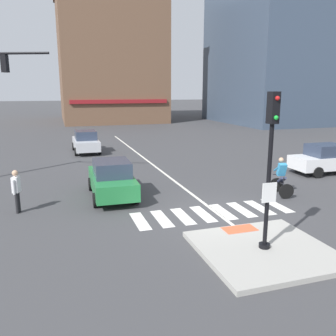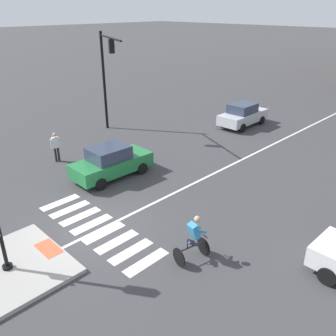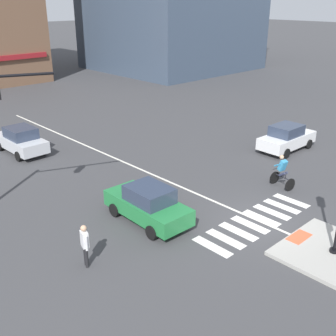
{
  "view_description": "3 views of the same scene",
  "coord_description": "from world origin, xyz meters",
  "px_view_note": "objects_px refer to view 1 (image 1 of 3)",
  "views": [
    {
      "loc": [
        -5.5,
        -11.31,
        4.6
      ],
      "look_at": [
        -0.68,
        3.79,
        1.06
      ],
      "focal_mm": 37.52,
      "sensor_mm": 36.0,
      "label": 1
    },
    {
      "loc": [
        10.15,
        -6.02,
        7.93
      ],
      "look_at": [
        -0.77,
        4.98,
        0.83
      ],
      "focal_mm": 37.85,
      "sensor_mm": 36.0,
      "label": 2
    },
    {
      "loc": [
        -13.52,
        -8.51,
        8.96
      ],
      "look_at": [
        -0.34,
        5.44,
        1.04
      ],
      "focal_mm": 44.4,
      "sensor_mm": 36.0,
      "label": 3
    }
  ],
  "objects_px": {
    "car_white_cross_right": "(327,159)",
    "car_green_westbound_near": "(112,179)",
    "pedestrian_at_curb_left": "(16,188)",
    "car_silver_westbound_distant": "(86,142)",
    "signal_pole": "(270,157)",
    "cyclist": "(281,176)"
  },
  "relations": [
    {
      "from": "car_white_cross_right",
      "to": "car_green_westbound_near",
      "type": "bearing_deg",
      "value": -176.01
    },
    {
      "from": "car_white_cross_right",
      "to": "pedestrian_at_curb_left",
      "type": "relative_size",
      "value": 2.47
    },
    {
      "from": "car_silver_westbound_distant",
      "to": "car_green_westbound_near",
      "type": "xyz_separation_m",
      "value": [
        0.12,
        -11.82,
        0.0
      ]
    },
    {
      "from": "pedestrian_at_curb_left",
      "to": "signal_pole",
      "type": "bearing_deg",
      "value": -39.28
    },
    {
      "from": "car_silver_westbound_distant",
      "to": "cyclist",
      "type": "height_order",
      "value": "cyclist"
    },
    {
      "from": "car_silver_westbound_distant",
      "to": "car_green_westbound_near",
      "type": "bearing_deg",
      "value": -89.43
    },
    {
      "from": "car_green_westbound_near",
      "to": "cyclist",
      "type": "relative_size",
      "value": 2.46
    },
    {
      "from": "car_silver_westbound_distant",
      "to": "car_white_cross_right",
      "type": "height_order",
      "value": "same"
    },
    {
      "from": "signal_pole",
      "to": "car_green_westbound_near",
      "type": "relative_size",
      "value": 1.06
    },
    {
      "from": "cyclist",
      "to": "pedestrian_at_curb_left",
      "type": "height_order",
      "value": "cyclist"
    },
    {
      "from": "car_green_westbound_near",
      "to": "car_white_cross_right",
      "type": "bearing_deg",
      "value": 3.99
    },
    {
      "from": "signal_pole",
      "to": "car_green_westbound_near",
      "type": "distance_m",
      "value": 7.78
    },
    {
      "from": "signal_pole",
      "to": "cyclist",
      "type": "bearing_deg",
      "value": 50.83
    },
    {
      "from": "car_white_cross_right",
      "to": "cyclist",
      "type": "height_order",
      "value": "cyclist"
    },
    {
      "from": "signal_pole",
      "to": "cyclist",
      "type": "relative_size",
      "value": 2.62
    },
    {
      "from": "signal_pole",
      "to": "car_silver_westbound_distant",
      "type": "relative_size",
      "value": 1.07
    },
    {
      "from": "car_green_westbound_near",
      "to": "pedestrian_at_curb_left",
      "type": "bearing_deg",
      "value": -165.78
    },
    {
      "from": "signal_pole",
      "to": "pedestrian_at_curb_left",
      "type": "height_order",
      "value": "signal_pole"
    },
    {
      "from": "car_silver_westbound_distant",
      "to": "car_white_cross_right",
      "type": "distance_m",
      "value": 16.5
    },
    {
      "from": "car_green_westbound_near",
      "to": "car_white_cross_right",
      "type": "height_order",
      "value": "same"
    },
    {
      "from": "signal_pole",
      "to": "pedestrian_at_curb_left",
      "type": "relative_size",
      "value": 2.64
    },
    {
      "from": "cyclist",
      "to": "pedestrian_at_curb_left",
      "type": "relative_size",
      "value": 1.01
    }
  ]
}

